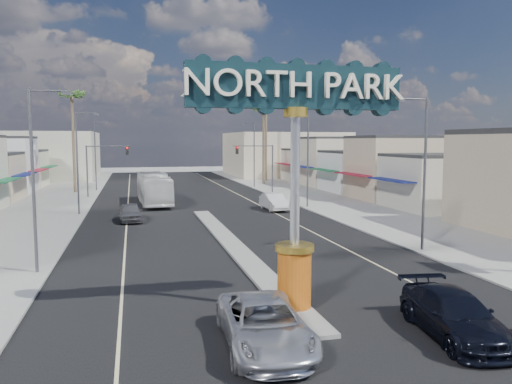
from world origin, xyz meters
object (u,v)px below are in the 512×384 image
gateway_sign (295,157)px  streetlight_r_near (422,166)px  palm_right_mid (264,113)px  city_bus (154,188)px  streetlight_l_far (97,152)px  traffic_signal_left (103,161)px  streetlight_l_near (36,171)px  palm_right_far (266,104)px  suv_left (264,324)px  streetlight_l_mid (79,158)px  streetlight_r_mid (306,156)px  suv_right (454,315)px  traffic_signal_right (258,159)px  palm_left_far (72,100)px  streetlight_r_far (253,151)px  car_parked_right (274,202)px  car_parked_left (131,212)px

gateway_sign → streetlight_r_near: gateway_sign is taller
palm_right_mid → city_bus: palm_right_mid is taller
streetlight_l_far → palm_right_mid: bearing=9.7°
traffic_signal_left → streetlight_l_near: bearing=-92.1°
palm_right_mid → palm_right_far: (2.00, 6.00, 1.78)m
gateway_sign → suv_left: 6.32m
streetlight_l_mid → traffic_signal_left: bearing=84.9°
streetlight_l_far → streetlight_r_mid: 30.32m
suv_right → city_bus: city_bus is taller
traffic_signal_right → palm_left_far: (-22.18, 6.01, 7.22)m
streetlight_l_mid → streetlight_r_near: 28.90m
traffic_signal_right → gateway_sign: bearing=-102.3°
streetlight_l_near → streetlight_r_far: (20.87, 42.00, 0.00)m
car_parked_right → streetlight_l_mid: bearing=175.6°
streetlight_l_mid → streetlight_r_far: 30.32m
traffic_signal_right → streetlight_l_near: size_ratio=0.67×
palm_right_far → suv_right: bearing=-99.5°
palm_right_mid → streetlight_l_mid: bearing=-132.0°
city_bus → palm_right_far: bearing=50.6°
gateway_sign → suv_right: bearing=-40.2°
streetlight_r_mid → palm_left_far: (-23.43, 20.00, 6.43)m
palm_left_far → palm_right_far: (28.00, 12.00, 0.89)m
car_parked_right → traffic_signal_right: bearing=79.6°
streetlight_r_near → car_parked_right: streetlight_r_near is taller
car_parked_left → city_bus: size_ratio=0.37×
traffic_signal_right → suv_right: 46.10m
palm_right_mid → car_parked_right: bearing=-102.7°
streetlight_r_mid → palm_right_far: 33.14m
palm_right_mid → streetlight_r_far: bearing=-122.7°
streetlight_r_near → palm_right_far: (4.57, 52.00, 7.32)m
traffic_signal_left → suv_left: (7.18, -45.06, -3.51)m
streetlight_l_mid → streetlight_r_near: same height
palm_left_far → suv_right: palm_left_far is taller
palm_right_mid → car_parked_right: palm_right_mid is taller
streetlight_r_far → streetlight_r_mid: bearing=-90.0°
gateway_sign → traffic_signal_left: gateway_sign is taller
gateway_sign → car_parked_right: size_ratio=1.94×
streetlight_r_mid → car_parked_left: streetlight_r_mid is taller
gateway_sign → city_bus: (-3.85, 34.71, -4.31)m
streetlight_r_mid → suv_left: streetlight_r_mid is taller
suv_right → car_parked_right: bearing=92.0°
palm_right_far → streetlight_r_far: bearing=-114.5°
palm_left_far → car_parked_right: bearing=-46.2°
streetlight_l_mid → streetlight_r_mid: same height
palm_right_mid → gateway_sign: bearing=-103.5°
streetlight_r_near → car_parked_right: (-3.47, 19.22, -4.29)m
gateway_sign → traffic_signal_right: bearing=77.7°
streetlight_r_mid → car_parked_left: 17.72m
streetlight_l_far → traffic_signal_right: bearing=-22.2°
suv_right → car_parked_left: (-10.56, 27.34, -0.01)m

